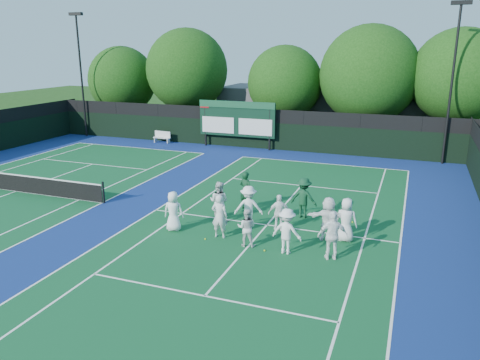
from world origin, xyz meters
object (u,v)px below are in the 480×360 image
(scoreboard, at_px, (237,119))
(bench, at_px, (162,137))
(coach_left, at_px, (246,191))
(tennis_net, at_px, (15,182))

(scoreboard, bearing_deg, bench, -178.02)
(scoreboard, xyz_separation_m, bench, (-6.32, -0.22, -1.69))
(coach_left, bearing_deg, tennis_net, 25.91)
(tennis_net, relative_size, bench, 7.56)
(tennis_net, xyz_separation_m, bench, (0.67, 14.37, 0.01))
(tennis_net, bearing_deg, scoreboard, 64.40)
(tennis_net, bearing_deg, coach_left, 7.43)
(scoreboard, distance_m, coach_left, 14.12)
(tennis_net, relative_size, coach_left, 6.11)
(scoreboard, height_order, tennis_net, scoreboard)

